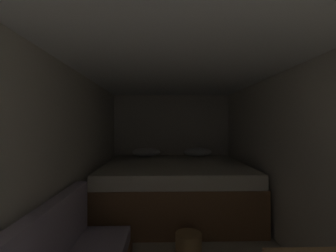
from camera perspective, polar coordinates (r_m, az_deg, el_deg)
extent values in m
cube|color=beige|center=(5.18, 0.80, -4.16)|extent=(2.44, 0.05, 2.01)
cube|color=beige|center=(2.72, -22.94, -8.17)|extent=(0.05, 5.25, 2.01)
cube|color=beige|center=(2.90, 27.75, -7.65)|extent=(0.05, 5.25, 2.01)
cube|color=white|center=(2.60, 3.31, 14.36)|extent=(2.44, 5.25, 0.05)
cube|color=brown|center=(4.19, 1.46, -15.03)|extent=(2.22, 2.09, 0.60)
cube|color=beige|center=(4.10, 1.46, -9.69)|extent=(2.18, 2.05, 0.19)
ellipsoid|color=white|center=(4.91, -4.94, -5.92)|extent=(0.54, 0.33, 0.17)
ellipsoid|color=white|center=(4.95, 6.76, -5.87)|extent=(0.54, 0.33, 0.17)
cylinder|color=olive|center=(2.94, 4.68, -25.42)|extent=(0.28, 0.28, 0.26)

